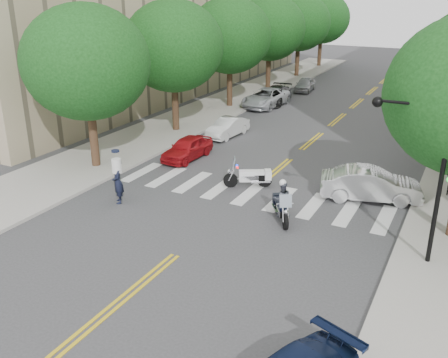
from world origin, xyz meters
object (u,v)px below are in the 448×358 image
Objects in this scene: motorcycle_parked at (252,177)px; officer_standing at (118,182)px; convertible at (371,184)px; motorcycle_police at (282,202)px.

motorcycle_parked is 6.37m from officer_standing.
motorcycle_parked is 1.09× the size of officer_standing.
officer_standing is at bearing 102.66° from convertible.
officer_standing is (-7.13, -1.67, 0.19)m from motorcycle_police.
motorcycle_parked is at bearing 93.34° from officer_standing.
motorcycle_police is 0.45× the size of convertible.
motorcycle_police reaches higher than convertible.
officer_standing reaches higher than convertible.
motorcycle_police is at bearing -166.22° from motorcycle_parked.
officer_standing reaches higher than motorcycle_parked.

